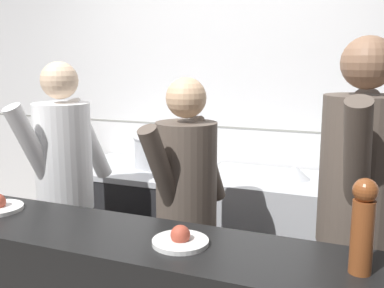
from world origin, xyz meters
name	(u,v)px	position (x,y,z in m)	size (l,w,h in m)	color
wall_back_tiled	(223,107)	(0.00, 1.56, 1.30)	(8.00, 0.06, 2.60)	white
oven_range	(142,222)	(-0.51, 1.16, 0.43)	(1.00, 0.71, 0.86)	#232326
prep_counter	(302,245)	(0.70, 1.16, 0.44)	(1.36, 0.65, 0.88)	#B7BABF
stock_pot	(152,151)	(-0.43, 1.18, 0.99)	(0.28, 0.28, 0.23)	#B7BABF
mixing_bowl_steel	(295,172)	(0.62, 1.20, 0.93)	(0.21, 0.21, 0.09)	#B7BABF
chefs_knife	(344,188)	(0.95, 1.06, 0.89)	(0.34, 0.16, 0.02)	#B7BABF
plated_dish_appetiser	(180,239)	(0.43, -0.25, 0.98)	(0.22, 0.22, 0.08)	white
pepper_mill	(363,224)	(1.08, -0.24, 1.13)	(0.08, 0.08, 0.33)	brown
chef_head_cook	(65,184)	(-0.62, 0.39, 0.92)	(0.41, 0.72, 1.65)	black
chef_sous	(186,210)	(0.20, 0.35, 0.88)	(0.39, 0.69, 1.58)	black
chef_line	(357,210)	(1.05, 0.37, 0.98)	(0.38, 0.77, 1.77)	black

